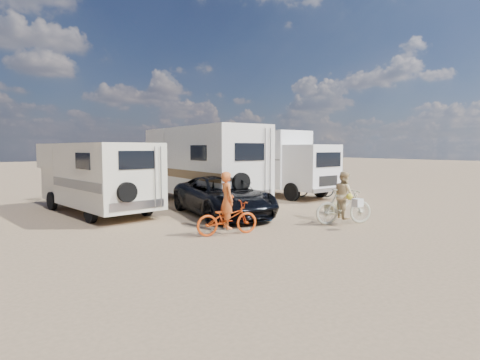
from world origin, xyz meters
TOP-DOWN VIEW (x-y plane):
  - ground at (0.00, 0.00)m, footprint 140.00×140.00m
  - rv_main at (0.02, 7.18)m, footprint 2.62×7.29m
  - rv_left at (-4.65, 6.98)m, footprint 2.98×6.37m
  - box_truck at (4.36, 7.02)m, footprint 2.80×6.28m
  - dark_suv at (-1.20, 3.71)m, footprint 3.11×5.34m
  - bike_man at (-2.81, 1.05)m, footprint 1.86×1.00m
  - bike_woman at (1.04, 0.15)m, footprint 1.93×1.24m
  - rider_man at (-2.81, 1.05)m, footprint 0.50×0.65m
  - rider_woman at (1.04, 0.15)m, footprint 0.81×0.89m
  - bike_parked at (5.40, 5.54)m, footprint 1.88×1.69m
  - cooler at (-0.63, 2.16)m, footprint 0.55×0.44m
  - crate at (2.35, 1.68)m, footprint 0.56×0.56m

SIDE VIEW (x-z plane):
  - ground at x=0.00m, z-range 0.00..0.00m
  - cooler at x=-0.63m, z-range 0.00..0.39m
  - crate at x=2.35m, z-range 0.00..0.39m
  - bike_man at x=-2.81m, z-range 0.00..0.93m
  - bike_parked at x=5.40m, z-range 0.00..0.99m
  - bike_woman at x=1.04m, z-range 0.00..1.13m
  - dark_suv at x=-1.20m, z-range 0.00..1.40m
  - rider_woman at x=1.04m, z-range 0.00..1.50m
  - rider_man at x=-2.81m, z-range 0.00..1.58m
  - rv_left at x=-4.65m, z-range 0.00..2.58m
  - box_truck at x=4.36m, z-range 0.00..3.25m
  - rv_main at x=0.02m, z-range 0.00..3.30m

